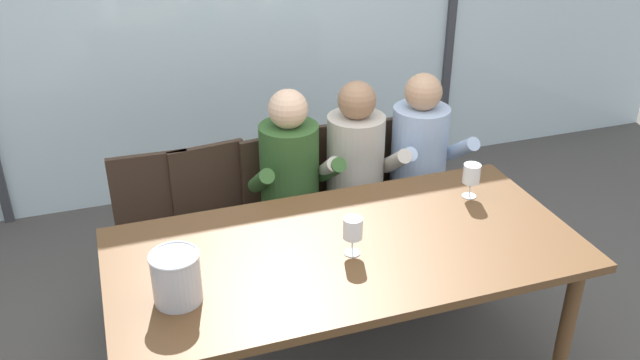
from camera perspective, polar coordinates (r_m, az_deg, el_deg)
name	(u,v)px	position (r m, az deg, el deg)	size (l,w,h in m)	color
ground	(286,267)	(4.20, -2.88, -7.25)	(14.00, 14.00, 0.00)	#4C4742
window_glass_panel	(233,10)	(4.69, -7.31, 13.93)	(7.25, 0.03, 2.60)	silver
dining_table	(346,261)	(3.02, 2.15, -6.79)	(2.05, 0.99, 0.78)	brown
chair_near_curtain	(156,225)	(3.73, -13.59, -3.68)	(0.45, 0.45, 0.88)	#332319
chair_left_of_center	(216,214)	(3.76, -8.67, -2.86)	(0.49, 0.49, 0.88)	#332319
chair_center	(285,202)	(3.83, -2.97, -1.89)	(0.49, 0.49, 0.88)	#332319
chair_right_of_center	(350,189)	(3.97, 2.56, -0.72)	(0.49, 0.49, 0.88)	#332319
chair_near_window_right	(410,179)	(4.11, 7.52, 0.10)	(0.48, 0.48, 0.88)	#332319
person_olive_shirt	(294,185)	(3.65, -2.21, -0.42)	(0.46, 0.61, 1.20)	#2D5123
person_beige_jumper	(359,175)	(3.76, 3.29, 0.46)	(0.49, 0.63, 1.20)	#B7AD9E
person_pale_blue_shirt	(425,164)	(3.91, 8.75, 1.32)	(0.47, 0.61, 1.20)	#9EB2D1
ice_bucket_primary	(176,277)	(2.66, -11.94, -7.92)	(0.20, 0.20, 0.21)	#B7B7BC
wine_glass_by_left_taster	(353,230)	(2.87, 2.76, -4.18)	(0.08, 0.08, 0.17)	silver
wine_glass_near_bucket	(471,175)	(3.38, 12.57, 0.40)	(0.08, 0.08, 0.17)	silver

